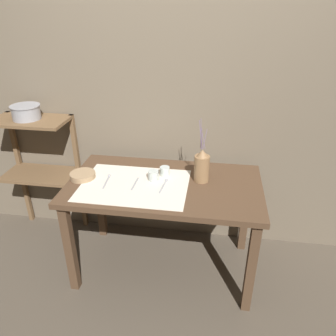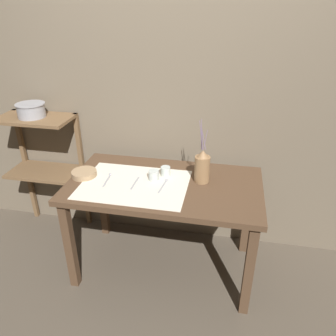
# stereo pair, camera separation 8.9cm
# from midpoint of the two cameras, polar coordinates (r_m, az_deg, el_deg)

# --- Properties ---
(ground_plane) EXTENTS (12.00, 12.00, 0.00)m
(ground_plane) POSITION_cam_midpoint_polar(r_m,az_deg,el_deg) (2.75, -1.54, -16.55)
(ground_plane) COLOR brown
(stone_wall_back) EXTENTS (7.00, 0.06, 2.40)m
(stone_wall_back) POSITION_cam_midpoint_polar(r_m,az_deg,el_deg) (2.56, 0.07, 11.32)
(stone_wall_back) COLOR #6B5E4C
(stone_wall_back) RESTS_ON ground_plane
(wooden_table) EXTENTS (1.35, 0.75, 0.76)m
(wooden_table) POSITION_cam_midpoint_polar(r_m,az_deg,el_deg) (2.34, -1.74, -4.71)
(wooden_table) COLOR #4C3523
(wooden_table) RESTS_ON ground_plane
(wooden_shelf_unit) EXTENTS (0.59, 0.33, 1.08)m
(wooden_shelf_unit) POSITION_cam_midpoint_polar(r_m,az_deg,el_deg) (2.93, -22.40, 2.19)
(wooden_shelf_unit) COLOR brown
(wooden_shelf_unit) RESTS_ON ground_plane
(linen_cloth) EXTENTS (0.74, 0.54, 0.00)m
(linen_cloth) POSITION_cam_midpoint_polar(r_m,az_deg,el_deg) (2.28, -6.98, -2.96)
(linen_cloth) COLOR beige
(linen_cloth) RESTS_ON wooden_table
(pitcher_with_flowers) EXTENTS (0.11, 0.11, 0.45)m
(pitcher_with_flowers) POSITION_cam_midpoint_polar(r_m,az_deg,el_deg) (2.28, 4.79, 0.26)
(pitcher_with_flowers) COLOR olive
(pitcher_with_flowers) RESTS_ON wooden_table
(wooden_bowl) EXTENTS (0.18, 0.18, 0.04)m
(wooden_bowl) POSITION_cam_midpoint_polar(r_m,az_deg,el_deg) (2.43, -15.65, -1.26)
(wooden_bowl) COLOR #9E7F5B
(wooden_bowl) RESTS_ON wooden_table
(glass_tumbler_near) EXTENTS (0.07, 0.07, 0.07)m
(glass_tumbler_near) POSITION_cam_midpoint_polar(r_m,az_deg,el_deg) (2.31, -3.67, -1.31)
(glass_tumbler_near) COLOR #B7C1BC
(glass_tumbler_near) RESTS_ON wooden_table
(glass_tumbler_far) EXTENTS (0.07, 0.07, 0.07)m
(glass_tumbler_far) POSITION_cam_midpoint_polar(r_m,az_deg,el_deg) (2.37, -1.64, -0.58)
(glass_tumbler_far) COLOR #B7C1BC
(glass_tumbler_far) RESTS_ON wooden_table
(spoon_inner) EXTENTS (0.03, 0.19, 0.02)m
(spoon_inner) POSITION_cam_midpoint_polar(r_m,az_deg,el_deg) (2.38, -11.45, -1.76)
(spoon_inner) COLOR #939399
(spoon_inner) RESTS_ON wooden_table
(fork_outer) EXTENTS (0.02, 0.18, 0.00)m
(fork_outer) POSITION_cam_midpoint_polar(r_m,az_deg,el_deg) (2.29, -6.91, -2.77)
(fork_outer) COLOR #939399
(fork_outer) RESTS_ON wooden_table
(spoon_outer) EXTENTS (0.04, 0.19, 0.02)m
(spoon_outer) POSITION_cam_midpoint_polar(r_m,az_deg,el_deg) (2.28, -1.60, -2.59)
(spoon_outer) COLOR #939399
(spoon_outer) RESTS_ON wooden_table
(metal_pot_large) EXTENTS (0.22, 0.22, 0.11)m
(metal_pot_large) POSITION_cam_midpoint_polar(r_m,az_deg,el_deg) (2.78, -24.36, 8.92)
(metal_pot_large) COLOR #939399
(metal_pot_large) RESTS_ON wooden_shelf_unit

